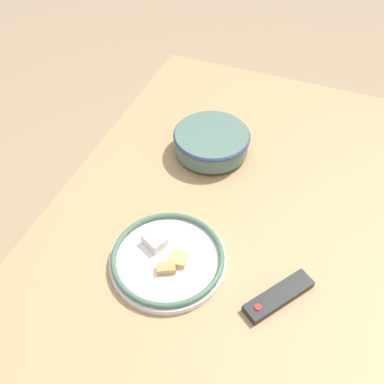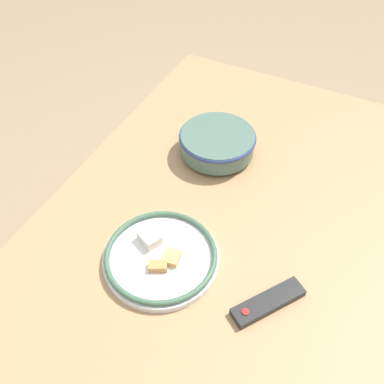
{
  "view_description": "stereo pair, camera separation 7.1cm",
  "coord_description": "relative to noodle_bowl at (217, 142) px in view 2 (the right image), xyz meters",
  "views": [
    {
      "loc": [
        0.79,
        0.18,
        1.71
      ],
      "look_at": [
        0.01,
        -0.12,
        0.82
      ],
      "focal_mm": 42.0,
      "sensor_mm": 36.0,
      "label": 1
    },
    {
      "loc": [
        0.76,
        0.25,
        1.71
      ],
      "look_at": [
        0.01,
        -0.12,
        0.82
      ],
      "focal_mm": 42.0,
      "sensor_mm": 36.0,
      "label": 2
    }
  ],
  "objects": [
    {
      "name": "food_plate",
      "position": [
        0.42,
        0.04,
        -0.03
      ],
      "size": [
        0.29,
        0.29,
        0.05
      ],
      "color": "white",
      "rests_on": "dining_table"
    },
    {
      "name": "dining_table",
      "position": [
        0.2,
        0.14,
        -0.13
      ],
      "size": [
        1.37,
        0.97,
        0.78
      ],
      "color": "tan",
      "rests_on": "ground_plane"
    },
    {
      "name": "tv_remote",
      "position": [
        0.42,
        0.32,
        -0.04
      ],
      "size": [
        0.17,
        0.14,
        0.02
      ],
      "rotation": [
        0.0,
        0.0,
        4.1
      ],
      "color": "black",
      "rests_on": "dining_table"
    },
    {
      "name": "noodle_bowl",
      "position": [
        0.0,
        0.0,
        0.0
      ],
      "size": [
        0.23,
        0.23,
        0.08
      ],
      "color": "#4C6B5B",
      "rests_on": "dining_table"
    },
    {
      "name": "ground_plane",
      "position": [
        0.2,
        0.14,
        -0.82
      ],
      "size": [
        8.0,
        8.0,
        0.0
      ],
      "primitive_type": "plane",
      "color": "#9E8460"
    }
  ]
}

